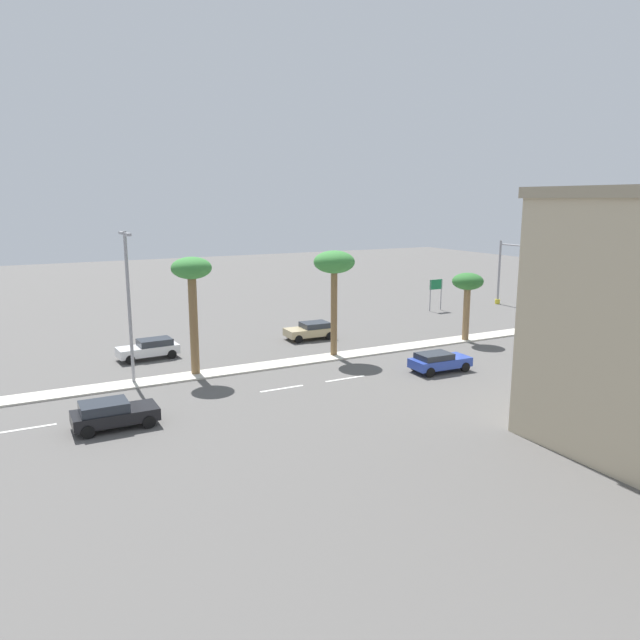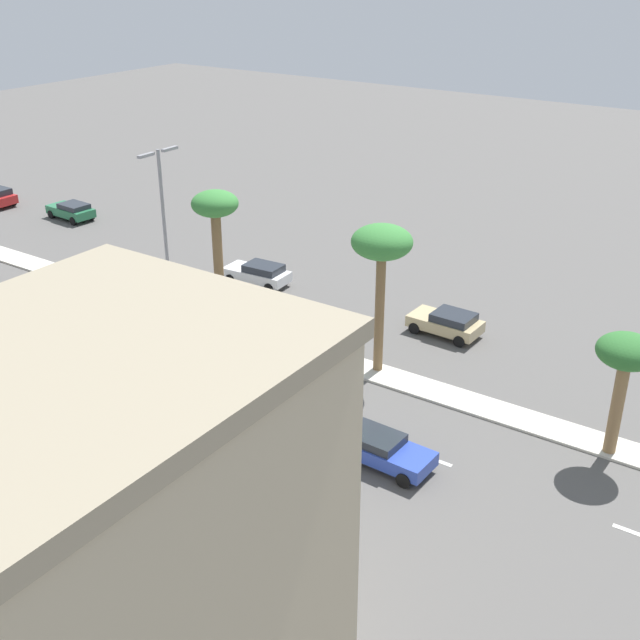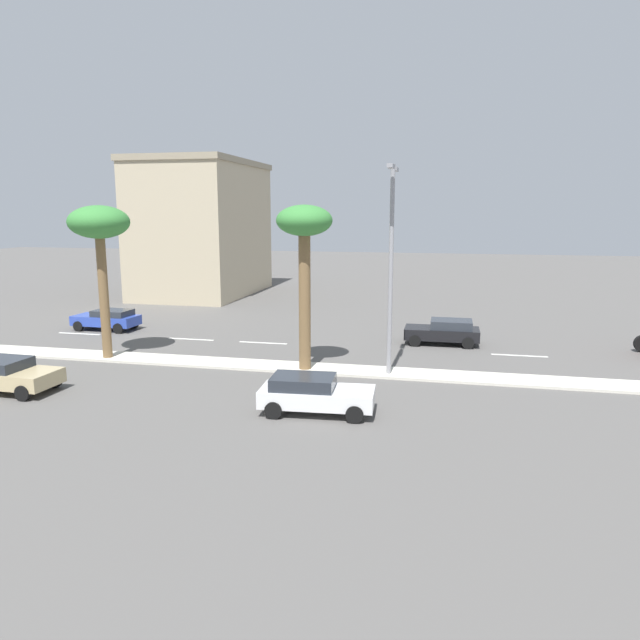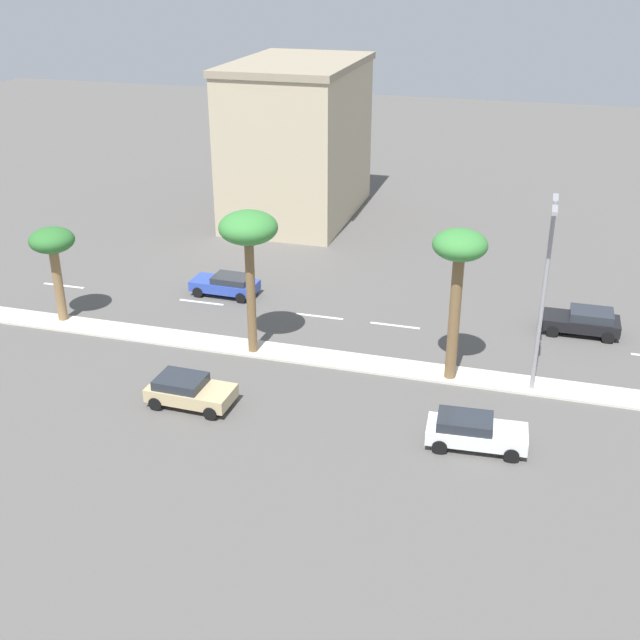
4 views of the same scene
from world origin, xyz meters
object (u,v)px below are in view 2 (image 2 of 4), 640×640
Objects in this scene: street_lamp_rear at (164,216)px; sedan_black_near at (45,328)px; sedan_blue_right at (383,449)px; palm_tree_mid at (382,249)px; palm_tree_outboard at (216,215)px; sedan_tan_mid at (447,322)px; commercial_building at (36,619)px; palm_tree_left at (626,358)px; sedan_green_rear at (71,210)px; sedan_white_inboard at (259,273)px.

street_lamp_rear reaches higher than sedan_black_near.
palm_tree_mid is at bearing 31.96° from sedan_blue_right.
palm_tree_outboard is 10.98m from sedan_black_near.
palm_tree_mid is 8.16m from sedan_tan_mid.
sedan_tan_mid is at bearing 7.46° from commercial_building.
commercial_building is 29.67m from sedan_tan_mid.
street_lamp_rear is (0.68, 25.78, 1.05)m from palm_tree_left.
palm_tree_left is 12.97m from sedan_tan_mid.
sedan_black_near reaches higher than sedan_blue_right.
sedan_black_near is at bearing 113.33° from palm_tree_mid.
sedan_green_rear is at bearing 46.51° from sedan_black_near.
palm_tree_mid is at bearing -103.52° from sedan_green_rear.
sedan_black_near is at bearing 160.14° from sedan_white_inboard.
commercial_building reaches higher than palm_tree_mid.
commercial_building is at bearing -130.01° from sedan_green_rear.
palm_tree_mid reaches higher than sedan_tan_mid.
sedan_black_near is at bearing 102.83° from palm_tree_left.
street_lamp_rear is at bearing 88.50° from palm_tree_left.
commercial_building reaches higher than sedan_white_inboard.
commercial_building is at bearing -147.14° from palm_tree_outboard.
sedan_white_inboard is 1.05× the size of sedan_blue_right.
commercial_building reaches higher than sedan_green_rear.
palm_tree_mid is 33.56m from sedan_green_rear.
sedan_black_near is (16.18, 21.30, -5.11)m from commercial_building.
palm_tree_left is (22.59, -6.85, -1.36)m from commercial_building.
palm_tree_mid reaches higher than sedan_green_rear.
palm_tree_left is 24.68m from sedan_white_inboard.
sedan_black_near reaches higher than sedan_white_inboard.
commercial_building is 17.38m from sedan_blue_right.
commercial_building is 23.64m from palm_tree_left.
sedan_tan_mid is 12.94m from sedan_white_inboard.
palm_tree_left is at bearing -120.96° from sedan_tan_mid.
sedan_tan_mid is (5.71, -15.14, -4.81)m from street_lamp_rear.
sedan_tan_mid is at bearing -69.34° from street_lamp_rear.
commercial_building reaches higher than palm_tree_left.
sedan_green_rear is at bearing 83.82° from sedan_white_inboard.
sedan_black_near is at bearing -133.49° from sedan_green_rear.
commercial_building is at bearing 163.13° from palm_tree_left.
sedan_green_rear is (7.73, 32.14, -5.78)m from palm_tree_mid.
sedan_white_inboard is at bearing -96.18° from sedan_green_rear.
sedan_blue_right is (-6.68, -14.40, -5.61)m from palm_tree_outboard.
commercial_building is 3.46× the size of sedan_tan_mid.
palm_tree_outboard is 23.91m from sedan_green_rear.
sedan_white_inboard is at bearing 75.18° from palm_tree_left.
palm_tree_outboard is (23.27, 15.03, 0.46)m from commercial_building.
palm_tree_left is at bearing -91.78° from palm_tree_outboard.
sedan_green_rear is at bearing 79.11° from palm_tree_left.
sedan_white_inboard is (5.54, 11.93, -5.76)m from palm_tree_mid.
palm_tree_outboard reaches higher than palm_tree_left.
sedan_blue_right is (-12.24, -16.11, -0.04)m from sedan_white_inboard.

